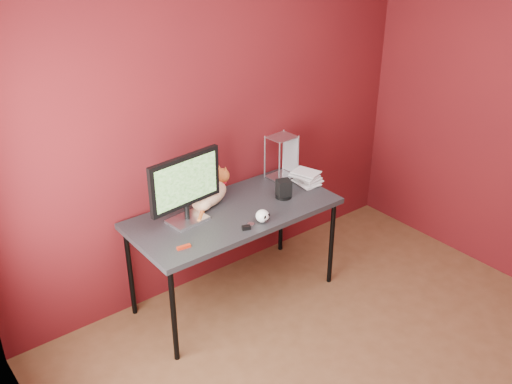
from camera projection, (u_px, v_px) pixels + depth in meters
room at (418, 184)px, 2.83m from camera, size 3.52×3.52×2.61m
desk at (234, 217)px, 4.05m from camera, size 1.50×0.70×0.75m
monitor at (185, 186)px, 3.77m from camera, size 0.56×0.21×0.48m
cat at (210, 194)px, 4.08m from camera, size 0.43×0.34×0.23m
skull_mug at (262, 216)px, 3.86m from camera, size 0.09×0.10×0.09m
speaker at (284, 189)px, 4.18m from camera, size 0.12×0.12×0.14m
book_stack at (301, 123)px, 4.16m from camera, size 0.21×0.24×1.01m
wire_rack at (281, 157)px, 4.44m from camera, size 0.21×0.18×0.35m
pocket_knife at (184, 247)px, 3.59m from camera, size 0.09×0.04×0.02m
black_gadget at (246, 228)px, 3.79m from camera, size 0.06×0.05×0.03m
washer at (251, 224)px, 3.86m from camera, size 0.05×0.05×0.00m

